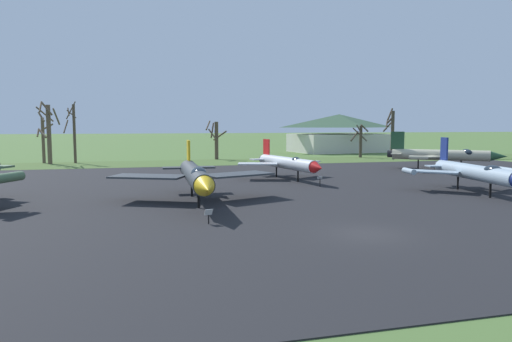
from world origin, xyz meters
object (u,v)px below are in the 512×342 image
at_px(jet_fighter_front_right, 476,172).
at_px(info_placard_rear_right, 209,215).
at_px(jet_fighter_front_left, 288,163).
at_px(info_placard_front_left, 320,180).
at_px(jet_fighter_rear_left, 442,155).
at_px(visitor_building, 339,133).
at_px(jet_fighter_rear_right, 195,176).

bearing_deg(jet_fighter_front_right, info_placard_rear_right, -165.09).
height_order(jet_fighter_front_left, info_placard_front_left, jet_fighter_front_left).
distance_m(jet_fighter_rear_left, visitor_building, 40.82).
relative_size(jet_fighter_rear_left, jet_fighter_rear_right, 0.82).
xyz_separation_m(jet_fighter_front_right, info_placard_rear_right, (-23.17, -6.17, -1.29)).
height_order(jet_fighter_front_left, jet_fighter_rear_right, jet_fighter_rear_right).
distance_m(jet_fighter_rear_left, jet_fighter_rear_right, 38.06).
bearing_deg(jet_fighter_front_left, jet_fighter_rear_left, 13.63).
xyz_separation_m(jet_fighter_front_right, jet_fighter_rear_left, (10.78, 19.10, 0.11)).
height_order(info_placard_front_left, jet_fighter_front_right, jet_fighter_front_right).
bearing_deg(jet_fighter_rear_right, info_placard_front_left, 27.10).
relative_size(jet_fighter_front_left, jet_fighter_rear_left, 1.04).
xyz_separation_m(info_placard_rear_right, visitor_building, (38.31, 65.81, 3.42)).
bearing_deg(visitor_building, info_placard_front_left, -116.33).
height_order(info_placard_front_left, visitor_building, visitor_building).
bearing_deg(jet_fighter_rear_right, visitor_building, 56.83).
relative_size(jet_fighter_rear_right, visitor_building, 0.70).
bearing_deg(info_placard_front_left, jet_fighter_rear_right, -152.90).
bearing_deg(info_placard_rear_right, jet_fighter_rear_left, 36.66).
bearing_deg(jet_fighter_rear_left, visitor_building, 83.87).
distance_m(jet_fighter_rear_right, info_placard_rear_right, 7.73).
bearing_deg(jet_fighter_front_left, info_placard_rear_right, -119.96).
height_order(jet_fighter_rear_right, info_placard_rear_right, jet_fighter_rear_right).
bearing_deg(jet_fighter_front_right, visitor_building, 75.76).
bearing_deg(visitor_building, info_placard_rear_right, -120.20).
height_order(info_placard_front_left, jet_fighter_rear_left, jet_fighter_rear_left).
relative_size(info_placard_front_left, visitor_building, 0.05).
xyz_separation_m(info_placard_front_left, info_placard_rear_right, (-12.62, -13.91, -0.06)).
height_order(jet_fighter_front_right, visitor_building, visitor_building).
relative_size(info_placard_front_left, jet_fighter_rear_left, 0.08).
relative_size(jet_fighter_front_right, visitor_building, 0.63).
bearing_deg(info_placard_front_left, jet_fighter_front_left, 101.49).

